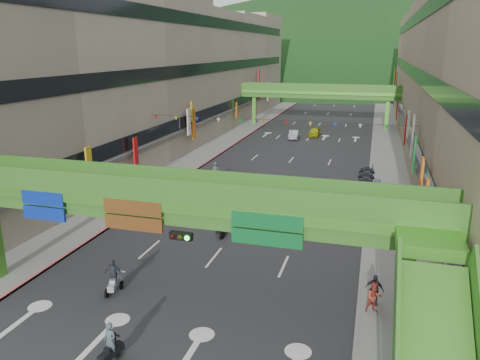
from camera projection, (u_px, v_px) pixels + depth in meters
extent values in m
cube|color=#28282B|center=(304.00, 144.00, 64.80)|extent=(18.00, 140.00, 0.02)
cube|color=gray|center=(228.00, 139.00, 67.72)|extent=(4.00, 140.00, 0.15)
cube|color=gray|center=(387.00, 148.00, 61.84)|extent=(4.00, 140.00, 0.15)
cube|color=#CC5959|center=(241.00, 140.00, 67.21)|extent=(0.20, 140.00, 0.18)
cube|color=gray|center=(372.00, 147.00, 62.35)|extent=(0.20, 140.00, 0.18)
cube|color=#9E937F|center=(175.00, 72.00, 67.29)|extent=(12.00, 95.00, 19.00)
cube|color=black|center=(215.00, 110.00, 67.12)|extent=(0.08, 90.25, 1.40)
cube|color=black|center=(215.00, 67.00, 65.48)|extent=(0.08, 90.25, 1.40)
cube|color=black|center=(214.00, 22.00, 63.85)|extent=(0.08, 90.25, 1.40)
cube|color=gray|center=(462.00, 76.00, 57.14)|extent=(12.00, 95.00, 19.00)
cube|color=black|center=(405.00, 117.00, 60.20)|extent=(0.08, 90.25, 1.40)
cube|color=black|center=(410.00, 70.00, 58.56)|extent=(0.08, 90.25, 1.40)
cube|color=black|center=(415.00, 19.00, 56.93)|extent=(0.08, 90.25, 1.40)
cube|color=#4C9E2D|center=(171.00, 200.00, 22.57)|extent=(28.00, 2.20, 0.50)
cube|color=#387223|center=(172.00, 212.00, 22.73)|extent=(28.00, 1.76, 0.70)
cube|color=#4C9E2D|center=(404.00, 294.00, 20.54)|extent=(0.60, 0.60, 4.80)
cube|color=#387223|center=(161.00, 190.00, 21.39)|extent=(28.00, 0.12, 1.10)
cube|color=#387223|center=(179.00, 179.00, 23.31)|extent=(28.00, 0.12, 1.10)
cube|color=navy|center=(44.00, 207.00, 23.47)|extent=(2.40, 0.12, 1.50)
cube|color=#593314|center=(133.00, 216.00, 22.13)|extent=(3.00, 0.12, 1.50)
cube|color=#0C5926|center=(267.00, 231.00, 20.40)|extent=(3.20, 0.12, 1.50)
cube|color=black|center=(181.00, 236.00, 21.50)|extent=(1.10, 0.28, 0.35)
cube|color=#4C9E2D|center=(319.00, 92.00, 77.10)|extent=(28.00, 2.20, 0.50)
cube|color=#387223|center=(319.00, 96.00, 77.26)|extent=(28.00, 1.76, 0.70)
cube|color=#4C9E2D|center=(254.00, 110.00, 80.95)|extent=(0.60, 0.60, 4.80)
cube|color=#4C9E2D|center=(387.00, 115.00, 75.08)|extent=(0.60, 0.60, 4.80)
cube|color=#387223|center=(318.00, 88.00, 75.92)|extent=(28.00, 0.12, 1.10)
cube|color=#387223|center=(320.00, 87.00, 77.84)|extent=(28.00, 0.12, 1.10)
ellipsoid|color=#1C4419|center=(308.00, 84.00, 170.49)|extent=(168.00, 140.00, 112.00)
ellipsoid|color=#1C4419|center=(421.00, 83.00, 178.28)|extent=(208.00, 176.00, 128.00)
cylinder|color=black|center=(275.00, 120.00, 44.63)|extent=(26.00, 0.03, 0.03)
cone|color=red|center=(156.00, 117.00, 48.04)|extent=(0.36, 0.36, 0.40)
cone|color=gold|center=(176.00, 118.00, 47.43)|extent=(0.36, 0.36, 0.40)
cone|color=#193FB2|center=(197.00, 119.00, 46.82)|extent=(0.36, 0.36, 0.40)
cone|color=silver|center=(219.00, 120.00, 46.21)|extent=(0.36, 0.36, 0.40)
cone|color=#198C33|center=(241.00, 121.00, 45.61)|extent=(0.36, 0.36, 0.40)
cone|color=orange|center=(263.00, 122.00, 45.00)|extent=(0.36, 0.36, 0.40)
cone|color=red|center=(287.00, 123.00, 44.39)|extent=(0.36, 0.36, 0.40)
cone|color=gold|center=(310.00, 124.00, 43.79)|extent=(0.36, 0.36, 0.40)
cone|color=#193FB2|center=(335.00, 125.00, 43.18)|extent=(0.36, 0.36, 0.40)
cone|color=silver|center=(360.00, 126.00, 42.57)|extent=(0.36, 0.36, 0.40)
cone|color=#198C33|center=(386.00, 127.00, 41.96)|extent=(0.36, 0.36, 0.40)
cone|color=orange|center=(413.00, 129.00, 41.36)|extent=(0.36, 0.36, 0.40)
cube|color=black|center=(111.00, 353.00, 19.55)|extent=(0.57, 1.34, 0.35)
cube|color=black|center=(111.00, 348.00, 19.48)|extent=(0.39, 0.59, 0.18)
cube|color=black|center=(115.00, 335.00, 19.94)|extent=(0.55, 0.15, 0.06)
cylinder|color=black|center=(116.00, 351.00, 20.16)|extent=(0.18, 0.51, 0.50)
imported|color=#42535B|center=(110.00, 340.00, 19.39)|extent=(0.63, 0.47, 1.58)
cube|color=black|center=(223.00, 229.00, 32.91)|extent=(0.64, 1.35, 0.35)
cube|color=black|center=(223.00, 226.00, 32.84)|extent=(0.42, 0.60, 0.18)
cube|color=black|center=(223.00, 220.00, 33.30)|extent=(0.55, 0.19, 0.06)
cylinder|color=black|center=(223.00, 230.00, 33.52)|extent=(0.21, 0.51, 0.50)
cylinder|color=black|center=(222.00, 236.00, 32.46)|extent=(0.21, 0.51, 0.50)
imported|color=brown|center=(223.00, 222.00, 32.76)|extent=(0.85, 0.73, 1.51)
cube|color=#9799A0|center=(114.00, 284.00, 25.24)|extent=(0.67, 1.35, 0.35)
cube|color=#9799A0|center=(113.00, 280.00, 25.17)|extent=(0.43, 0.61, 0.18)
cube|color=#9799A0|center=(121.00, 272.00, 25.56)|extent=(0.55, 0.20, 0.06)
cylinder|color=black|center=(122.00, 285.00, 25.78)|extent=(0.22, 0.51, 0.50)
cylinder|color=black|center=(107.00, 293.00, 24.87)|extent=(0.22, 0.51, 0.50)
imported|color=#2F3340|center=(113.00, 274.00, 25.07)|extent=(1.03, 0.63, 1.63)
cube|color=maroon|center=(215.00, 176.00, 46.59)|extent=(0.64, 1.35, 0.35)
cube|color=maroon|center=(215.00, 173.00, 46.52)|extent=(0.42, 0.60, 0.18)
cube|color=maroon|center=(216.00, 170.00, 46.98)|extent=(0.55, 0.18, 0.06)
cylinder|color=black|center=(216.00, 177.00, 47.20)|extent=(0.21, 0.51, 0.50)
cylinder|color=black|center=(215.00, 180.00, 46.14)|extent=(0.21, 0.51, 0.50)
imported|color=#494850|center=(215.00, 170.00, 46.42)|extent=(0.88, 0.68, 1.61)
cube|color=black|center=(364.00, 202.00, 38.73)|extent=(1.31, 0.38, 0.35)
cube|color=black|center=(364.00, 199.00, 38.66)|extent=(0.56, 0.31, 0.18)
cube|color=black|center=(371.00, 196.00, 38.46)|extent=(0.07, 0.55, 0.06)
cylinder|color=black|center=(370.00, 206.00, 38.68)|extent=(0.50, 0.11, 0.50)
cylinder|color=black|center=(357.00, 205.00, 38.95)|extent=(0.50, 0.11, 0.50)
cube|color=black|center=(364.00, 194.00, 40.77)|extent=(1.31, 0.38, 0.35)
cube|color=black|center=(365.00, 191.00, 40.70)|extent=(0.56, 0.31, 0.18)
cube|color=black|center=(371.00, 189.00, 40.50)|extent=(0.07, 0.55, 0.06)
cylinder|color=black|center=(371.00, 198.00, 40.71)|extent=(0.50, 0.11, 0.50)
cylinder|color=black|center=(358.00, 197.00, 40.98)|extent=(0.50, 0.11, 0.50)
cube|color=black|center=(365.00, 187.00, 42.80)|extent=(1.31, 0.38, 0.35)
cube|color=black|center=(365.00, 184.00, 42.73)|extent=(0.56, 0.31, 0.18)
cube|color=black|center=(372.00, 182.00, 42.53)|extent=(0.07, 0.55, 0.06)
cylinder|color=black|center=(371.00, 191.00, 42.75)|extent=(0.50, 0.11, 0.50)
cylinder|color=black|center=(359.00, 190.00, 43.02)|extent=(0.50, 0.11, 0.50)
cube|color=black|center=(366.00, 181.00, 44.83)|extent=(1.31, 0.38, 0.35)
cube|color=black|center=(366.00, 178.00, 44.77)|extent=(0.56, 0.31, 0.18)
cube|color=black|center=(372.00, 176.00, 44.56)|extent=(0.07, 0.55, 0.06)
cylinder|color=black|center=(372.00, 184.00, 44.78)|extent=(0.50, 0.11, 0.50)
cylinder|color=black|center=(360.00, 183.00, 45.05)|extent=(0.50, 0.11, 0.50)
cube|color=black|center=(366.00, 175.00, 46.87)|extent=(1.31, 0.38, 0.35)
cube|color=black|center=(367.00, 173.00, 46.80)|extent=(0.56, 0.31, 0.18)
cube|color=black|center=(373.00, 171.00, 46.60)|extent=(0.07, 0.55, 0.06)
cylinder|color=black|center=(372.00, 178.00, 46.81)|extent=(0.50, 0.11, 0.50)
cylinder|color=black|center=(361.00, 178.00, 47.08)|extent=(0.50, 0.11, 0.50)
cube|color=black|center=(367.00, 170.00, 48.90)|extent=(1.31, 0.38, 0.35)
cube|color=black|center=(367.00, 167.00, 48.83)|extent=(0.56, 0.31, 0.18)
cube|color=black|center=(373.00, 165.00, 48.63)|extent=(0.07, 0.55, 0.06)
cylinder|color=black|center=(372.00, 173.00, 48.85)|extent=(0.50, 0.11, 0.50)
cylinder|color=black|center=(361.00, 172.00, 49.12)|extent=(0.50, 0.11, 0.50)
imported|color=#AAA9B1|center=(294.00, 135.00, 68.07)|extent=(1.64, 3.92, 1.26)
imported|color=gold|center=(315.00, 132.00, 70.13)|extent=(1.61, 3.88, 1.32)
imported|color=#A93B2C|center=(374.00, 300.00, 23.14)|extent=(0.94, 0.84, 1.61)
imported|color=#23222B|center=(374.00, 292.00, 23.91)|extent=(1.01, 0.58, 1.61)
imported|color=#303E4D|center=(377.00, 190.00, 40.78)|extent=(0.84, 0.56, 1.76)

